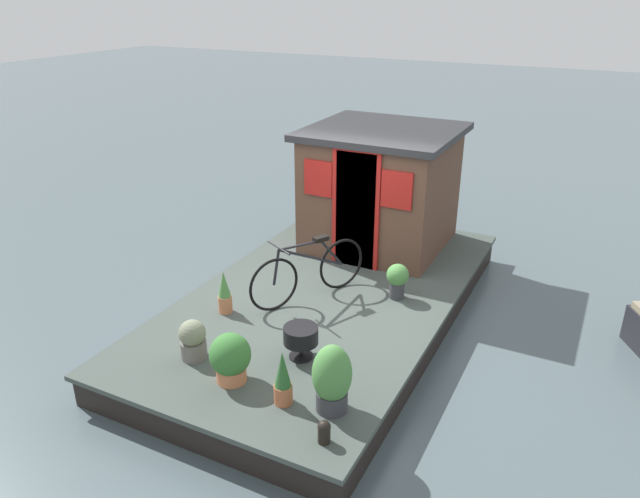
% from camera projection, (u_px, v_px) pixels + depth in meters
% --- Properties ---
extents(ground_plane, '(60.00, 60.00, 0.00)m').
position_uv_depth(ground_plane, '(327.00, 318.00, 8.28)').
color(ground_plane, '#4C5B60').
extents(houseboat_deck, '(5.95, 3.25, 0.42)m').
position_uv_depth(houseboat_deck, '(327.00, 305.00, 8.19)').
color(houseboat_deck, '#424C47').
rests_on(houseboat_deck, ground_plane).
extents(houseboat_cabin, '(2.09, 2.18, 1.84)m').
position_uv_depth(houseboat_cabin, '(381.00, 187.00, 9.25)').
color(houseboat_cabin, brown).
rests_on(houseboat_cabin, houseboat_deck).
extents(bicycle, '(1.58, 0.86, 0.85)m').
position_uv_depth(bicycle, '(309.00, 271.00, 7.78)').
color(bicycle, black).
rests_on(bicycle, houseboat_deck).
extents(potted_plant_rosemary, '(0.19, 0.19, 0.58)m').
position_uv_depth(potted_plant_rosemary, '(283.00, 379.00, 5.84)').
color(potted_plant_rosemary, '#B2603D').
rests_on(potted_plant_rosemary, houseboat_deck).
extents(potted_plant_basil, '(0.29, 0.29, 0.48)m').
position_uv_depth(potted_plant_basil, '(397.00, 279.00, 7.84)').
color(potted_plant_basil, '#38383D').
rests_on(potted_plant_basil, houseboat_deck).
extents(potted_plant_mint, '(0.39, 0.39, 0.71)m').
position_uv_depth(potted_plant_mint, '(332.00, 378.00, 5.72)').
color(potted_plant_mint, '#38383D').
rests_on(potted_plant_mint, houseboat_deck).
extents(potted_plant_fern, '(0.30, 0.30, 0.46)m').
position_uv_depth(potted_plant_fern, '(193.00, 339.00, 6.58)').
color(potted_plant_fern, slate).
rests_on(potted_plant_fern, houseboat_deck).
extents(potted_plant_sage, '(0.43, 0.43, 0.54)m').
position_uv_depth(potted_plant_sage, '(230.00, 357.00, 6.17)').
color(potted_plant_sage, '#C6754C').
rests_on(potted_plant_sage, houseboat_deck).
extents(potted_plant_geranium, '(0.18, 0.18, 0.56)m').
position_uv_depth(potted_plant_geranium, '(225.00, 293.00, 7.49)').
color(potted_plant_geranium, '#C6754C').
rests_on(potted_plant_geranium, houseboat_deck).
extents(charcoal_grill, '(0.39, 0.39, 0.38)m').
position_uv_depth(charcoal_grill, '(301.00, 336.00, 6.57)').
color(charcoal_grill, black).
rests_on(charcoal_grill, houseboat_deck).
extents(mooring_bollard, '(0.12, 0.12, 0.23)m').
position_uv_depth(mooring_bollard, '(324.00, 431.00, 5.39)').
color(mooring_bollard, black).
rests_on(mooring_bollard, houseboat_deck).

